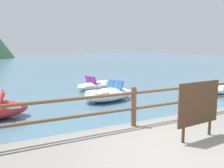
# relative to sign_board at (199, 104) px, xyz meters

# --- Properties ---
(ground_plane) EXTENTS (200.00, 200.00, 0.00)m
(ground_plane) POSITION_rel_sign_board_xyz_m (-0.69, 39.77, -1.13)
(ground_plane) COLOR #477084
(dock_railing) EXTENTS (23.92, 0.12, 0.95)m
(dock_railing) POSITION_rel_sign_board_xyz_m (-0.69, 1.32, -0.14)
(dock_railing) COLOR brown
(dock_railing) RESTS_ON promenade_dock
(sign_board) EXTENTS (1.18, 0.13, 1.19)m
(sign_board) POSITION_rel_sign_board_xyz_m (0.00, 0.00, 0.00)
(sign_board) COLOR silver
(sign_board) RESTS_ON promenade_dock
(pedal_boat_3) EXTENTS (2.78, 1.94, 0.88)m
(pedal_boat_3) POSITION_rel_sign_board_xyz_m (0.96, 5.81, -0.84)
(pedal_boat_3) COLOR white
(pedal_boat_3) RESTS_ON ground
(pedal_boat_5) EXTENTS (2.64, 1.71, 0.81)m
(pedal_boat_5) POSITION_rel_sign_board_xyz_m (1.70, 8.78, -0.88)
(pedal_boat_5) COLOR white
(pedal_boat_5) RESTS_ON ground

